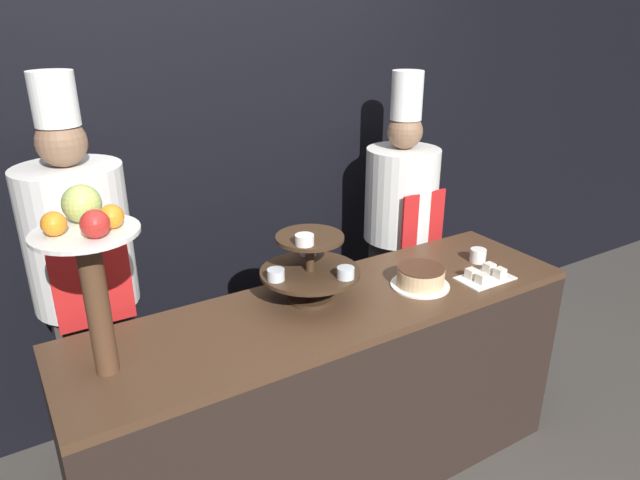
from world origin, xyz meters
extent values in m
cube|color=black|center=(0.00, 1.29, 1.40)|extent=(10.00, 0.06, 2.80)
cube|color=black|center=(0.00, 0.30, 0.45)|extent=(2.19, 0.61, 0.89)
cube|color=#4C3321|center=(0.00, 0.30, 0.91)|extent=(2.19, 0.61, 0.03)
cylinder|color=#3D2819|center=(-0.06, 0.38, 0.94)|extent=(0.19, 0.19, 0.02)
cylinder|color=#3D2819|center=(-0.06, 0.38, 1.07)|extent=(0.04, 0.04, 0.29)
cylinder|color=#3D2819|center=(-0.06, 0.38, 1.06)|extent=(0.41, 0.41, 0.02)
cylinder|color=#3D2819|center=(-0.06, 0.38, 1.21)|extent=(0.28, 0.28, 0.02)
cylinder|color=silver|center=(-0.22, 0.38, 1.09)|extent=(0.07, 0.07, 0.04)
cylinder|color=green|center=(-0.22, 0.38, 1.08)|extent=(0.06, 0.06, 0.03)
cylinder|color=silver|center=(0.02, 0.25, 1.09)|extent=(0.07, 0.07, 0.04)
cylinder|color=gold|center=(0.02, 0.25, 1.08)|extent=(0.06, 0.06, 0.03)
cylinder|color=silver|center=(0.01, 0.52, 1.09)|extent=(0.07, 0.07, 0.04)
cylinder|color=red|center=(0.01, 0.52, 1.08)|extent=(0.06, 0.06, 0.03)
cylinder|color=white|center=(-0.12, 0.31, 1.24)|extent=(0.07, 0.07, 0.04)
cylinder|color=brown|center=(-0.90, 0.31, 1.17)|extent=(0.08, 0.08, 0.49)
cylinder|color=white|center=(-0.90, 0.31, 1.43)|extent=(0.33, 0.33, 0.01)
sphere|color=orange|center=(-0.82, 0.28, 1.47)|extent=(0.08, 0.08, 0.08)
sphere|color=#ADC160|center=(-0.88, 0.39, 1.49)|extent=(0.12, 0.12, 0.12)
sphere|color=orange|center=(-0.98, 0.31, 1.47)|extent=(0.07, 0.07, 0.07)
sphere|color=red|center=(-0.88, 0.23, 1.48)|extent=(0.09, 0.09, 0.09)
cylinder|color=white|center=(0.41, 0.24, 0.93)|extent=(0.26, 0.26, 0.01)
cylinder|color=#E0BC89|center=(0.41, 0.24, 0.97)|extent=(0.21, 0.21, 0.08)
cylinder|color=#472819|center=(0.41, 0.24, 1.01)|extent=(0.20, 0.20, 0.01)
cylinder|color=white|center=(0.82, 0.29, 0.96)|extent=(0.08, 0.08, 0.06)
cube|color=white|center=(0.71, 0.14, 0.93)|extent=(0.25, 0.16, 0.01)
cube|color=silver|center=(0.66, 0.11, 0.96)|extent=(0.04, 0.04, 0.04)
cube|color=silver|center=(0.77, 0.11, 0.96)|extent=(0.04, 0.04, 0.04)
cube|color=silver|center=(0.66, 0.17, 0.96)|extent=(0.04, 0.04, 0.04)
cube|color=silver|center=(0.77, 0.17, 0.96)|extent=(0.04, 0.04, 0.04)
cube|color=#38332D|center=(-0.85, 0.90, 0.45)|extent=(0.31, 0.17, 0.90)
cylinder|color=white|center=(-0.85, 0.90, 1.20)|extent=(0.42, 0.42, 0.59)
cube|color=red|center=(-0.85, 0.70, 1.08)|extent=(0.29, 0.01, 0.38)
sphere|color=#846047|center=(-0.85, 0.90, 1.59)|extent=(0.19, 0.19, 0.19)
cylinder|color=white|center=(-0.85, 0.90, 1.75)|extent=(0.17, 0.17, 0.20)
cube|color=#38332D|center=(0.83, 0.90, 0.42)|extent=(0.30, 0.17, 0.84)
cylinder|color=white|center=(0.83, 0.90, 1.10)|extent=(0.40, 0.40, 0.51)
cube|color=red|center=(0.83, 0.71, 1.00)|extent=(0.28, 0.01, 0.33)
sphere|color=#846047|center=(0.83, 0.90, 1.45)|extent=(0.19, 0.19, 0.19)
cylinder|color=white|center=(0.83, 0.90, 1.64)|extent=(0.16, 0.16, 0.25)
camera|label=1|loc=(-1.13, -1.44, 2.06)|focal=32.00mm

